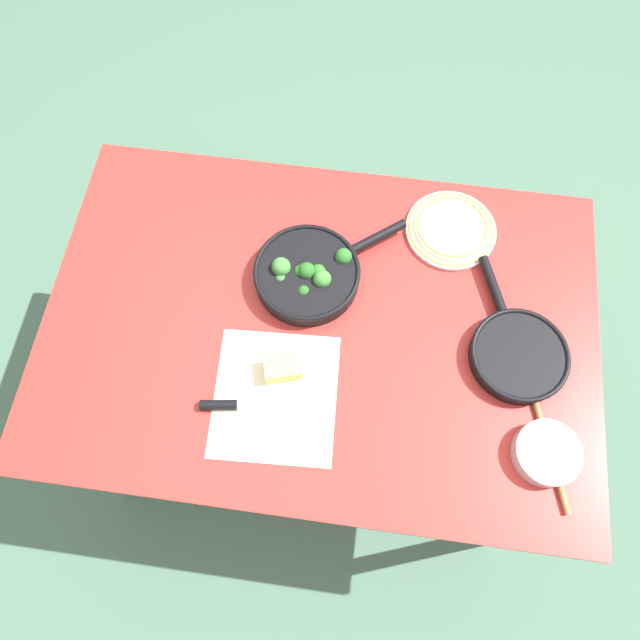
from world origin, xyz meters
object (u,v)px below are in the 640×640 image
skillet_eggs (518,354)px  prep_bowl_steel (546,453)px  cheese_block (283,367)px  grater_knife (241,405)px  skillet_broccoli (309,273)px  dinner_plate_stack (451,229)px  wooden_spoon (537,408)px

skillet_eggs → prep_bowl_steel: bearing=176.0°
cheese_block → grater_knife: bearing=-130.6°
skillet_broccoli → grater_knife: (-0.11, -0.35, -0.02)m
skillet_broccoli → prep_bowl_steel: (0.58, -0.36, -0.01)m
dinner_plate_stack → grater_knife: bearing=-130.6°
skillet_broccoli → grater_knife: skillet_broccoli is taller
skillet_eggs → grater_knife: bearing=88.2°
grater_knife → wooden_spoon: bearing=-1.2°
cheese_block → prep_bowl_steel: cheese_block is taller
skillet_eggs → skillet_broccoli: bearing=54.8°
dinner_plate_stack → prep_bowl_steel: 0.60m
grater_knife → cheese_block: (0.08, 0.10, 0.02)m
wooden_spoon → grater_knife: grater_knife is taller
skillet_broccoli → skillet_eggs: size_ratio=0.99×
grater_knife → skillet_eggs: bearing=9.7°
skillet_eggs → wooden_spoon: (0.05, -0.12, -0.01)m
wooden_spoon → dinner_plate_stack: dinner_plate_stack is taller
skillet_eggs → wooden_spoon: size_ratio=0.99×
skillet_broccoli → dinner_plate_stack: skillet_broccoli is taller
wooden_spoon → prep_bowl_steel: 0.11m
skillet_eggs → dinner_plate_stack: size_ratio=1.57×
prep_bowl_steel → cheese_block: bearing=169.1°
grater_knife → prep_bowl_steel: size_ratio=1.83×
wooden_spoon → cheese_block: size_ratio=3.77×
wooden_spoon → dinner_plate_stack: bearing=10.2°
cheese_block → wooden_spoon: bearing=-1.2°
grater_knife → prep_bowl_steel: 0.69m
skillet_eggs → grater_knife: size_ratio=1.39×
dinner_plate_stack → skillet_broccoli: bearing=-151.9°
prep_bowl_steel → wooden_spoon: bearing=98.4°
skillet_broccoli → grater_knife: 0.36m
wooden_spoon → grater_knife: (-0.68, -0.09, 0.00)m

